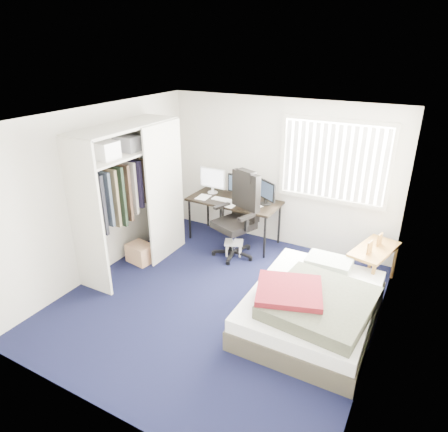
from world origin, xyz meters
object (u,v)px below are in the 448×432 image
at_px(desk, 235,198).
at_px(office_chair, 238,224).
at_px(nightstand, 374,252).
at_px(bed, 312,306).

bearing_deg(desk, office_chair, -56.92).
xyz_separation_m(office_chair, nightstand, (2.14, 0.09, -0.02)).
bearing_deg(nightstand, office_chair, -177.65).
height_order(desk, bed, desk).
distance_m(desk, bed, 2.57).
height_order(office_chair, bed, office_chair).
distance_m(office_chair, nightstand, 2.14).
height_order(office_chair, nightstand, office_chair).
distance_m(office_chair, bed, 2.06).
relative_size(office_chair, nightstand, 1.50).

